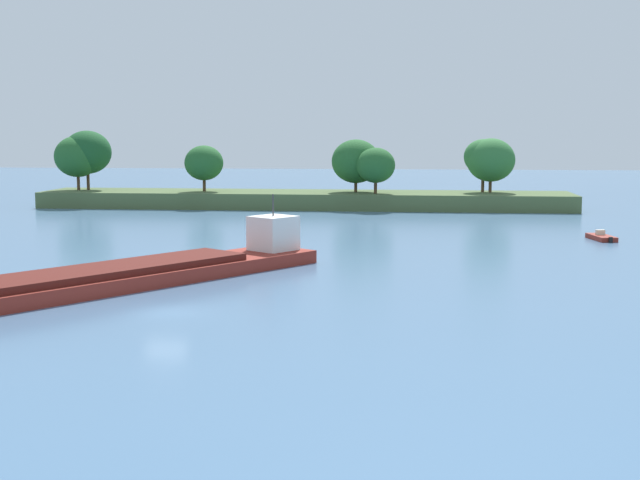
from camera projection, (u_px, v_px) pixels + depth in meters
ground_plane at (165, 312)px, 50.77m from camera, size 400.00×400.00×0.00m
treeline_island at (292, 181)px, 121.12m from camera, size 74.74×11.14×10.88m
fishing_skiff at (601, 237)px, 84.74m from camera, size 2.39×4.67×0.97m
cargo_barge at (99, 278)px, 57.80m from camera, size 27.85×35.38×5.62m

